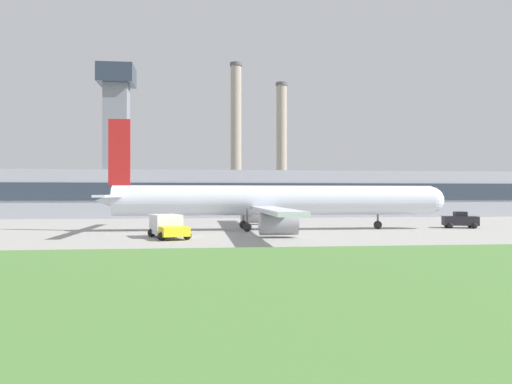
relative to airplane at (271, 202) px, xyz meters
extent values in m
plane|color=#999691|center=(2.99, 0.99, -2.89)|extent=(400.00, 400.00, 0.00)
cube|color=#9EA3AD|center=(2.99, 32.13, 0.79)|extent=(85.84, 13.08, 7.37)
cube|color=#2D3847|center=(2.99, 25.54, 1.16)|extent=(84.12, 0.16, 2.65)
cube|color=slate|center=(-20.56, 32.13, 7.80)|extent=(3.78, 3.78, 21.38)
cube|color=#283342|center=(-20.56, 32.13, 20.00)|extent=(5.66, 5.66, 3.02)
cylinder|color=gray|center=(1.17, 64.26, 13.73)|extent=(2.47, 2.47, 33.25)
cylinder|color=#4C4C51|center=(1.17, 64.26, 30.73)|extent=(2.84, 2.84, 0.74)
cylinder|color=gray|center=(11.62, 63.12, 11.47)|extent=(2.40, 2.40, 28.73)
cylinder|color=#4C4C51|center=(11.62, 63.12, 26.19)|extent=(2.76, 2.76, 0.72)
cylinder|color=silver|center=(0.61, 0.00, 0.12)|extent=(32.73, 3.01, 3.01)
sphere|color=silver|center=(16.98, 0.00, 0.12)|extent=(2.86, 2.86, 2.86)
cone|color=silver|center=(-15.75, 0.00, 0.12)|extent=(3.31, 2.86, 2.86)
cube|color=#B21E1E|center=(-15.12, 0.00, 4.89)|extent=(2.11, 0.24, 6.53)
cube|color=silver|center=(-15.15, -5.12, 0.58)|extent=(1.01, 10.24, 0.20)
cube|color=silver|center=(-15.15, 5.12, 0.58)|extent=(1.01, 10.24, 0.20)
cube|color=silver|center=(-1.02, -9.13, -0.63)|extent=(2.24, 17.06, 0.36)
cube|color=silver|center=(-1.02, 9.13, -0.63)|extent=(2.24, 17.06, 0.36)
cylinder|color=gray|center=(-0.72, -9.18, -1.72)|extent=(3.17, 1.89, 1.89)
cylinder|color=gray|center=(-0.72, 9.18, -1.72)|extent=(3.17, 1.89, 1.89)
cylinder|color=#59595B|center=(11.25, 0.00, -1.55)|extent=(0.20, 0.20, 1.83)
sphere|color=black|center=(11.25, 0.00, -2.46)|extent=(0.86, 0.86, 0.86)
cylinder|color=#59595B|center=(-2.66, -2.11, -1.55)|extent=(0.20, 0.20, 1.83)
sphere|color=black|center=(-2.66, -2.11, -2.46)|extent=(0.86, 0.86, 0.86)
cylinder|color=#59595B|center=(-2.66, 2.11, -1.55)|extent=(0.20, 0.20, 1.83)
sphere|color=black|center=(-2.66, 2.11, -2.46)|extent=(0.86, 0.86, 0.86)
cube|color=#232328|center=(20.73, 0.67, -2.12)|extent=(3.91, 2.81, 0.98)
cube|color=black|center=(20.73, 0.67, -1.38)|extent=(1.55, 1.63, 0.50)
sphere|color=black|center=(21.66, -0.54, -2.58)|extent=(0.63, 0.63, 0.63)
sphere|color=black|center=(22.16, 1.21, -2.58)|extent=(0.63, 0.63, 0.63)
sphere|color=black|center=(19.29, 0.14, -2.58)|extent=(0.63, 0.63, 0.63)
sphere|color=black|center=(19.79, 1.88, -2.58)|extent=(0.63, 0.63, 0.63)
cube|color=yellow|center=(-9.26, -10.38, -2.21)|extent=(2.61, 2.45, 0.74)
cube|color=silver|center=(-10.11, -7.66, -1.78)|extent=(3.01, 3.75, 1.60)
sphere|color=black|center=(-10.19, -10.81, -2.54)|extent=(0.70, 0.70, 0.70)
sphere|color=black|center=(-8.25, -10.21, -2.54)|extent=(0.70, 0.70, 0.70)
sphere|color=black|center=(-11.32, -7.18, -2.54)|extent=(0.70, 0.70, 0.70)
sphere|color=black|center=(-9.38, -6.58, -2.54)|extent=(0.70, 0.70, 0.70)
camera|label=1|loc=(-7.33, -50.27, 0.70)|focal=35.00mm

